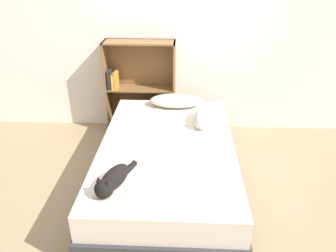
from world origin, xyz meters
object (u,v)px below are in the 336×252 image
at_px(pillow, 176,101).
at_px(cat_dark, 112,180).
at_px(bookshelf, 139,86).
at_px(bed, 167,167).
at_px(cat_light, 203,117).

distance_m(pillow, cat_dark, 1.54).
bearing_deg(cat_dark, bookshelf, -156.73).
height_order(bed, cat_dark, cat_dark).
distance_m(bed, bookshelf, 1.35).
relative_size(cat_light, cat_dark, 1.10).
height_order(pillow, cat_dark, cat_dark).
bearing_deg(bed, bookshelf, 108.19).
distance_m(pillow, bookshelf, 0.62).
bearing_deg(cat_light, cat_dark, -26.58).
height_order(bed, cat_light, cat_light).
relative_size(bed, pillow, 3.44).
bearing_deg(bookshelf, cat_dark, -88.77).
xyz_separation_m(bed, cat_light, (0.34, 0.41, 0.33)).
distance_m(pillow, cat_light, 0.51).
distance_m(cat_light, cat_dark, 1.27).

